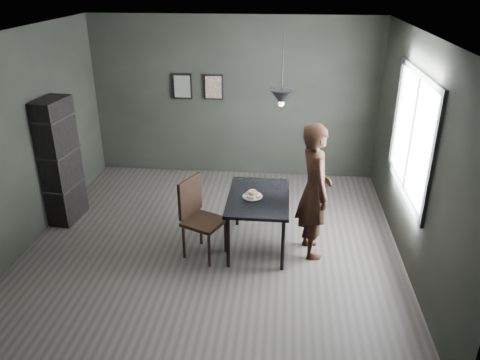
# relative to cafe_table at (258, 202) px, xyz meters

# --- Properties ---
(ground) EXTENTS (5.00, 5.00, 0.00)m
(ground) POSITION_rel_cafe_table_xyz_m (-0.60, 0.00, -0.67)
(ground) COLOR #332F2C
(ground) RESTS_ON ground
(back_wall) EXTENTS (5.00, 0.10, 2.80)m
(back_wall) POSITION_rel_cafe_table_xyz_m (-0.60, 2.50, 0.73)
(back_wall) COLOR black
(back_wall) RESTS_ON ground
(ceiling) EXTENTS (5.00, 5.00, 0.02)m
(ceiling) POSITION_rel_cafe_table_xyz_m (-0.60, 0.00, 2.13)
(ceiling) COLOR silver
(ceiling) RESTS_ON ground
(window_assembly) EXTENTS (0.04, 1.96, 1.56)m
(window_assembly) POSITION_rel_cafe_table_xyz_m (1.87, 0.20, 0.93)
(window_assembly) COLOR white
(window_assembly) RESTS_ON ground
(cafe_table) EXTENTS (0.80, 1.20, 0.75)m
(cafe_table) POSITION_rel_cafe_table_xyz_m (0.00, 0.00, 0.00)
(cafe_table) COLOR black
(cafe_table) RESTS_ON ground
(white_plate) EXTENTS (0.23, 0.23, 0.01)m
(white_plate) POSITION_rel_cafe_table_xyz_m (-0.08, -0.04, 0.08)
(white_plate) COLOR white
(white_plate) RESTS_ON cafe_table
(donut_pile) EXTENTS (0.21, 0.21, 0.09)m
(donut_pile) POSITION_rel_cafe_table_xyz_m (-0.08, -0.04, 0.12)
(donut_pile) COLOR #FAEEC3
(donut_pile) RESTS_ON white_plate
(woman) EXTENTS (0.56, 0.73, 1.80)m
(woman) POSITION_rel_cafe_table_xyz_m (0.71, -0.08, 0.23)
(woman) COLOR black
(woman) RESTS_ON ground
(wood_chair) EXTENTS (0.61, 0.61, 1.06)m
(wood_chair) POSITION_rel_cafe_table_xyz_m (-0.76, -0.26, -0.07)
(wood_chair) COLOR black
(wood_chair) RESTS_ON ground
(shelf_unit) EXTENTS (0.41, 0.65, 1.85)m
(shelf_unit) POSITION_rel_cafe_table_xyz_m (-2.92, 0.49, 0.25)
(shelf_unit) COLOR black
(shelf_unit) RESTS_ON ground
(pendant_lamp) EXTENTS (0.28, 0.28, 0.86)m
(pendant_lamp) POSITION_rel_cafe_table_xyz_m (0.25, 0.10, 1.38)
(pendant_lamp) COLOR black
(pendant_lamp) RESTS_ON ground
(framed_print_left) EXTENTS (0.34, 0.04, 0.44)m
(framed_print_left) POSITION_rel_cafe_table_xyz_m (-1.50, 2.47, 0.93)
(framed_print_left) COLOR black
(framed_print_left) RESTS_ON ground
(framed_print_right) EXTENTS (0.34, 0.04, 0.44)m
(framed_print_right) POSITION_rel_cafe_table_xyz_m (-0.95, 2.47, 0.93)
(framed_print_right) COLOR black
(framed_print_right) RESTS_ON ground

